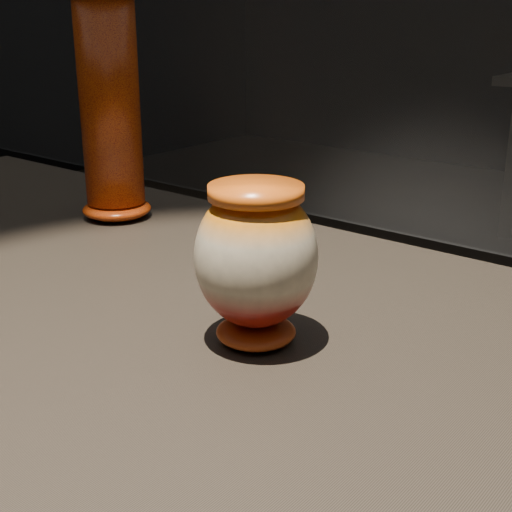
% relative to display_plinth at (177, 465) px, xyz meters
% --- Properties ---
extents(display_plinth, '(2.00, 0.80, 0.90)m').
position_rel_display_plinth_xyz_m(display_plinth, '(0.00, 0.00, 0.00)').
color(display_plinth, black).
rests_on(display_plinth, ground).
extents(main_vase, '(0.19, 0.19, 0.19)m').
position_rel_display_plinth_xyz_m(main_vase, '(0.18, -0.03, 0.37)').
color(main_vase, maroon).
rests_on(main_vase, display_plinth).
extents(tall_vase, '(0.14, 0.14, 0.40)m').
position_rel_display_plinth_xyz_m(tall_vase, '(-0.34, 0.21, 0.46)').
color(tall_vase, '#D0520D').
rests_on(tall_vase, display_plinth).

